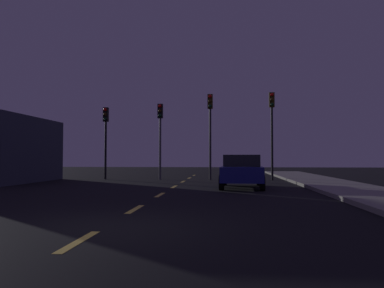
# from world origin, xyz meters

# --- Properties ---
(ground_plane) EXTENTS (80.00, 80.00, 0.00)m
(ground_plane) POSITION_xyz_m (0.00, 7.00, 0.00)
(ground_plane) COLOR black
(sidewalk_curb_right) EXTENTS (3.00, 40.00, 0.15)m
(sidewalk_curb_right) POSITION_xyz_m (7.50, 7.00, 0.07)
(sidewalk_curb_right) COLOR gray
(sidewalk_curb_right) RESTS_ON ground_plane
(lane_stripe_nearest) EXTENTS (0.16, 1.60, 0.01)m
(lane_stripe_nearest) POSITION_xyz_m (0.00, -1.20, 0.00)
(lane_stripe_nearest) COLOR #EACC4C
(lane_stripe_nearest) RESTS_ON ground_plane
(lane_stripe_second) EXTENTS (0.16, 1.60, 0.01)m
(lane_stripe_second) POSITION_xyz_m (0.00, 2.60, 0.00)
(lane_stripe_second) COLOR #EACC4C
(lane_stripe_second) RESTS_ON ground_plane
(lane_stripe_third) EXTENTS (0.16, 1.60, 0.01)m
(lane_stripe_third) POSITION_xyz_m (0.00, 6.40, 0.00)
(lane_stripe_third) COLOR #EACC4C
(lane_stripe_third) RESTS_ON ground_plane
(lane_stripe_fourth) EXTENTS (0.16, 1.60, 0.01)m
(lane_stripe_fourth) POSITION_xyz_m (0.00, 10.20, 0.00)
(lane_stripe_fourth) COLOR #EACC4C
(lane_stripe_fourth) RESTS_ON ground_plane
(lane_stripe_fifth) EXTENTS (0.16, 1.60, 0.01)m
(lane_stripe_fifth) POSITION_xyz_m (0.00, 14.00, 0.00)
(lane_stripe_fifth) COLOR #EACC4C
(lane_stripe_fifth) RESTS_ON ground_plane
(lane_stripe_sixth) EXTENTS (0.16, 1.60, 0.01)m
(lane_stripe_sixth) POSITION_xyz_m (0.00, 17.80, 0.00)
(lane_stripe_sixth) COLOR #EACC4C
(lane_stripe_sixth) RESTS_ON ground_plane
(lane_stripe_seventh) EXTENTS (0.16, 1.60, 0.01)m
(lane_stripe_seventh) POSITION_xyz_m (0.00, 21.60, 0.00)
(lane_stripe_seventh) COLOR #EACC4C
(lane_stripe_seventh) RESTS_ON ground_plane
(traffic_signal_far_left) EXTENTS (0.32, 0.38, 4.56)m
(traffic_signal_far_left) POSITION_xyz_m (-5.14, 15.77, 3.21)
(traffic_signal_far_left) COLOR black
(traffic_signal_far_left) RESTS_ON ground_plane
(traffic_signal_center_left) EXTENTS (0.32, 0.38, 4.74)m
(traffic_signal_center_left) POSITION_xyz_m (-1.65, 15.77, 3.33)
(traffic_signal_center_left) COLOR #4C4C51
(traffic_signal_center_left) RESTS_ON ground_plane
(traffic_signal_center_right) EXTENTS (0.32, 0.38, 5.30)m
(traffic_signal_center_right) POSITION_xyz_m (1.48, 15.77, 3.69)
(traffic_signal_center_right) COLOR #2D2D30
(traffic_signal_center_right) RESTS_ON ground_plane
(traffic_signal_far_right) EXTENTS (0.32, 0.38, 5.35)m
(traffic_signal_far_right) POSITION_xyz_m (5.25, 15.77, 3.72)
(traffic_signal_far_right) COLOR black
(traffic_signal_far_right) RESTS_ON ground_plane
(car_stopped_ahead) EXTENTS (2.05, 4.01, 1.49)m
(car_stopped_ahead) POSITION_xyz_m (3.13, 9.91, 0.76)
(car_stopped_ahead) COLOR navy
(car_stopped_ahead) RESTS_ON ground_plane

